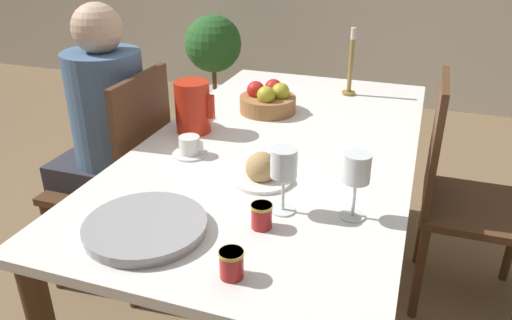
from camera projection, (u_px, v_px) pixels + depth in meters
name	position (u px, v px, depth m)	size (l,w,h in m)	color
ground_plane	(276.00, 299.00, 2.11)	(20.00, 20.00, 0.00)	#7F6647
dining_table	(279.00, 166.00, 1.84)	(0.94, 1.76, 0.72)	white
chair_person_side	(123.00, 177.00, 2.05)	(0.42, 0.42, 0.93)	#51331E
chair_opposite	(461.00, 192.00, 1.93)	(0.42, 0.42, 0.93)	#51331E
person_seated	(104.00, 124.00, 2.02)	(0.39, 0.41, 1.18)	#33333D
red_pitcher	(193.00, 106.00, 1.86)	(0.16, 0.13, 0.19)	red
wine_glass_water	(357.00, 171.00, 1.29)	(0.07, 0.07, 0.19)	white
wine_glass_juice	(284.00, 167.00, 1.31)	(0.07, 0.07, 0.19)	white
teacup_near_person	(190.00, 147.00, 1.69)	(0.12, 0.12, 0.07)	white
serving_tray	(146.00, 227.00, 1.27)	(0.32, 0.32, 0.03)	#9E9EA3
bread_plate	(262.00, 171.00, 1.52)	(0.19, 0.19, 0.10)	white
jam_jar_amber	(231.00, 263.00, 1.11)	(0.06, 0.06, 0.07)	#A81E1E
jam_jar_red	(262.00, 215.00, 1.29)	(0.06, 0.06, 0.07)	#A81E1E
fruit_bowl	(268.00, 100.00, 2.07)	(0.23, 0.23, 0.13)	#9E6B3D
candlestick_tall	(350.00, 70.00, 2.25)	(0.06, 0.06, 0.30)	olive
potted_plant	(213.00, 50.00, 4.00)	(0.45, 0.45, 0.79)	beige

